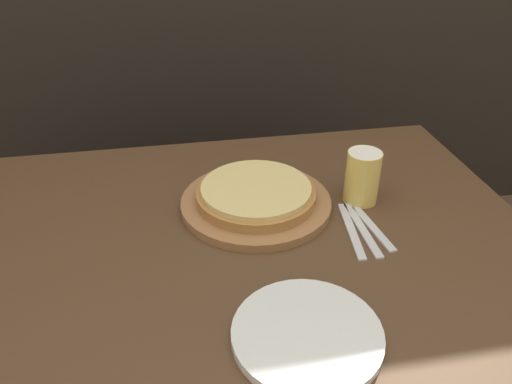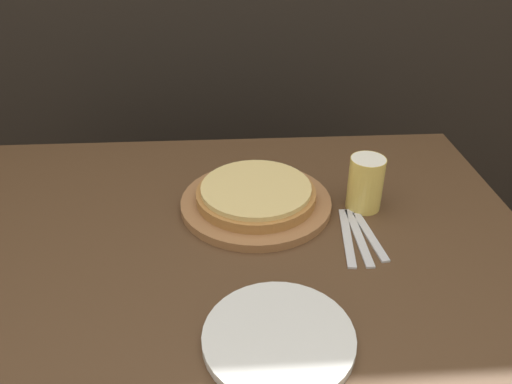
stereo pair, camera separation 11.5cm
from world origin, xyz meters
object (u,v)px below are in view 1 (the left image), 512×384
Objects in this scene: fork at (351,230)px; beer_glass at (363,175)px; spoon at (373,228)px; pizza_on_board at (256,198)px; dinner_plate at (307,335)px; dinner_knife at (362,229)px.

beer_glass is at bearing 62.25° from fork.
pizza_on_board is at bearing 150.61° from spoon.
dinner_plate is at bearing -122.51° from fork.
fork is 1.00× the size of dinner_knife.
pizza_on_board is 2.01× the size of spoon.
beer_glass is 0.14m from dinner_knife.
dinner_plate is at bearing -126.06° from dinner_knife.
beer_glass is 0.73× the size of spoon.
spoon is (0.23, 0.27, -0.01)m from dinner_plate.
dinner_knife and spoon have the same top height.
beer_glass reaches higher than pizza_on_board.
fork is at bearing 180.00° from spoon.
dinner_plate is at bearing -129.33° from spoon.
spoon is (0.05, -0.00, 0.00)m from fork.
beer_glass is at bearing 72.53° from dinner_knife.
fork is at bearing 180.00° from dinner_knife.
beer_glass is 0.62× the size of fork.
spoon is at bearing 50.67° from dinner_plate.
fork is at bearing -117.75° from beer_glass.
spoon is at bearing -29.39° from pizza_on_board.
pizza_on_board reaches higher than dinner_knife.
dinner_plate reaches higher than spoon.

